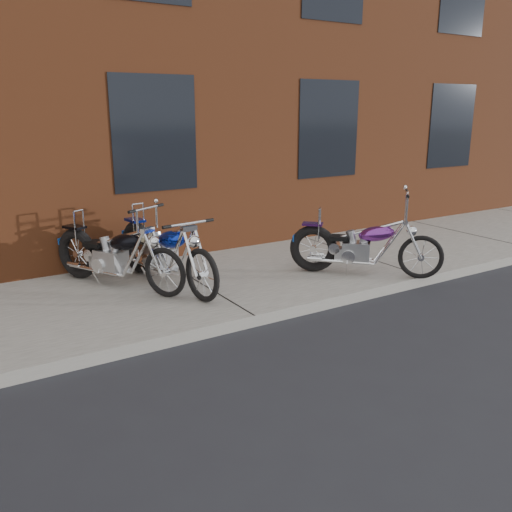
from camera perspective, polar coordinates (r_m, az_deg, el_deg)
ground at (r=6.68m, az=-0.12°, el=-7.50°), size 120.00×120.00×0.00m
sidewalk at (r=7.89m, az=-5.86°, el=-3.37°), size 22.00×3.00×0.15m
building_brick at (r=13.70m, az=-19.22°, el=20.42°), size 22.00×10.00×8.00m
chopper_purple at (r=8.26m, az=11.09°, el=0.80°), size 1.68×1.69×1.28m
chopper_blue at (r=7.75m, az=-9.61°, el=0.18°), size 0.65×2.46×1.07m
chopper_third at (r=7.82m, az=-14.57°, el=-0.13°), size 1.20×2.14×1.20m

